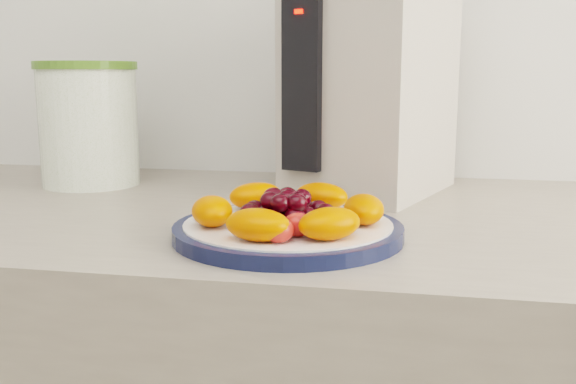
# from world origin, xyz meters

# --- Properties ---
(plate_rim) EXTENTS (0.24, 0.24, 0.01)m
(plate_rim) POSITION_xyz_m (0.11, 1.05, 0.91)
(plate_rim) COLOR #101837
(plate_rim) RESTS_ON counter
(plate_face) EXTENTS (0.22, 0.22, 0.02)m
(plate_face) POSITION_xyz_m (0.11, 1.05, 0.91)
(plate_face) COLOR white
(plate_face) RESTS_ON counter
(canister) EXTENTS (0.17, 0.17, 0.18)m
(canister) POSITION_xyz_m (-0.26, 1.32, 0.99)
(canister) COLOR #4C6F1C
(canister) RESTS_ON counter
(canister_lid) EXTENTS (0.17, 0.17, 0.01)m
(canister_lid) POSITION_xyz_m (-0.26, 1.32, 1.08)
(canister_lid) COLOR #507A29
(canister_lid) RESTS_ON canister
(appliance_body) EXTENTS (0.25, 0.30, 0.31)m
(appliance_body) POSITION_xyz_m (0.18, 1.35, 1.06)
(appliance_body) COLOR #B7ADA1
(appliance_body) RESTS_ON counter
(appliance_panel) EXTENTS (0.06, 0.03, 0.23)m
(appliance_panel) POSITION_xyz_m (0.09, 1.24, 1.06)
(appliance_panel) COLOR black
(appliance_panel) RESTS_ON appliance_body
(appliance_led) EXTENTS (0.01, 0.01, 0.01)m
(appliance_led) POSITION_xyz_m (0.09, 1.23, 1.15)
(appliance_led) COLOR #FF0C05
(appliance_led) RESTS_ON appliance_panel
(fruit_plate) EXTENTS (0.21, 0.21, 0.04)m
(fruit_plate) POSITION_xyz_m (0.11, 1.05, 0.93)
(fruit_plate) COLOR #F24900
(fruit_plate) RESTS_ON plate_face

